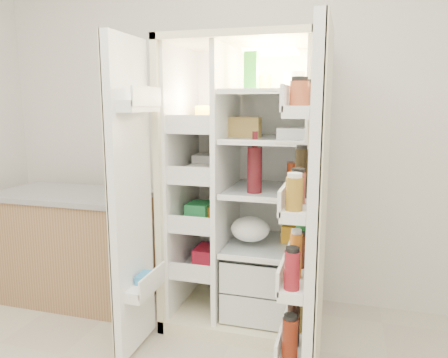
# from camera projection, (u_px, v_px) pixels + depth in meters

# --- Properties ---
(wall_back) EXTENTS (4.00, 0.02, 2.70)m
(wall_back) POSITION_uv_depth(u_px,v_px,m) (258.00, 113.00, 2.99)
(wall_back) COLOR silver
(wall_back) RESTS_ON floor
(refrigerator) EXTENTS (0.93, 0.70, 1.80)m
(refrigerator) POSITION_uv_depth(u_px,v_px,m) (248.00, 207.00, 2.76)
(refrigerator) COLOR beige
(refrigerator) RESTS_ON floor
(freezer_door) EXTENTS (0.15, 0.40, 1.72)m
(freezer_door) POSITION_uv_depth(u_px,v_px,m) (131.00, 201.00, 2.31)
(freezer_door) COLOR white
(freezer_door) RESTS_ON floor
(fridge_door) EXTENTS (0.17, 0.58, 1.72)m
(fridge_door) POSITION_uv_depth(u_px,v_px,m) (313.00, 222.00, 1.96)
(fridge_door) COLOR white
(fridge_door) RESTS_ON floor
(kitchen_counter) EXTENTS (1.09, 0.58, 0.79)m
(kitchen_counter) POSITION_uv_depth(u_px,v_px,m) (76.00, 245.00, 3.08)
(kitchen_counter) COLOR #9D784E
(kitchen_counter) RESTS_ON floor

